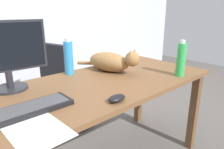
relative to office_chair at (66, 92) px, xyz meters
The scene contains 10 objects.
back_wall 1.23m from the office_chair, 100.11° to the left, with size 6.00×0.04×2.60m, color silver.
desk 0.82m from the office_chair, 100.68° to the right, with size 1.67×0.75×0.73m.
office_chair is the anchor object (origin of this frame).
monitor 1.00m from the office_chair, 142.14° to the right, with size 0.48×0.20×0.42m.
keyboard 1.16m from the office_chair, 128.32° to the right, with size 0.44×0.15×0.03m.
cat 0.76m from the office_chair, 82.95° to the right, with size 0.26×0.60×0.20m.
computer_mouse 1.16m from the office_chair, 104.62° to the right, with size 0.11×0.06×0.04m, color black.
paper_sheet 1.31m from the office_chair, 124.12° to the right, with size 0.21×0.30×0.00m, color white.
water_bottle 0.70m from the office_chair, 114.40° to the right, with size 0.07×0.07×0.27m.
spray_bottle 1.21m from the office_chair, 69.98° to the right, with size 0.07×0.07×0.27m.
Camera 1 is at (-0.82, -1.03, 1.20)m, focal length 32.70 mm.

